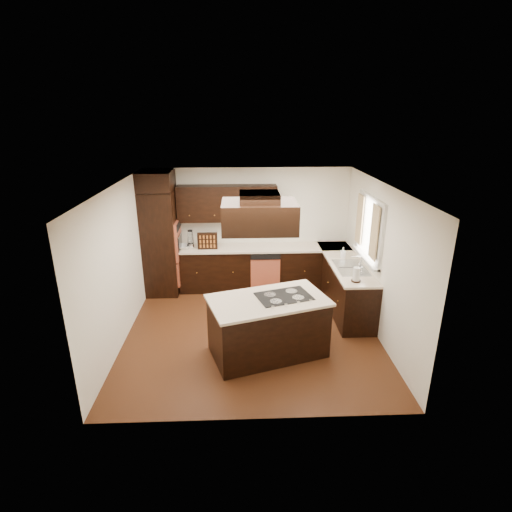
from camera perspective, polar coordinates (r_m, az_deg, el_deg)
name	(u,v)px	position (r m, az deg, el deg)	size (l,w,h in m)	color
floor	(252,331)	(6.99, -0.63, -10.68)	(4.20, 4.20, 0.02)	#5D3017
ceiling	(251,185)	(6.11, -0.72, 10.12)	(4.20, 4.20, 0.02)	silver
wall_back	(248,227)	(8.45, -1.10, 4.12)	(4.20, 0.02, 2.50)	silver
wall_front	(257,330)	(4.54, 0.13, -10.53)	(4.20, 0.02, 2.50)	silver
wall_left	(119,265)	(6.73, -18.94, -1.20)	(0.02, 4.20, 2.50)	silver
wall_right	(380,261)	(6.83, 17.30, -0.69)	(0.02, 4.20, 2.50)	silver
oven_column	(161,243)	(8.27, -13.42, 1.84)	(0.65, 0.75, 2.12)	black
wall_oven_face	(178,240)	(8.19, -11.05, 2.29)	(0.05, 0.62, 0.78)	#BC5639
base_cabinets_back	(251,268)	(8.42, -0.77, -1.77)	(2.93, 0.60, 0.88)	black
base_cabinets_right	(344,284)	(7.84, 12.46, -3.97)	(0.60, 2.40, 0.88)	black
countertop_back	(251,248)	(8.24, -0.79, 1.16)	(2.93, 0.63, 0.04)	beige
countertop_right	(345,262)	(7.66, 12.60, -0.82)	(0.63, 2.40, 0.04)	beige
upper_cabinets	(227,203)	(8.14, -4.15, 7.52)	(2.00, 0.34, 0.72)	black
dishwasher_front	(265,275)	(8.17, 1.34, -2.79)	(0.60, 0.05, 0.72)	#BC5639
window_frame	(370,228)	(7.20, 15.93, 3.83)	(0.06, 1.32, 1.12)	silver
window_pane	(371,228)	(7.20, 16.14, 3.83)	(0.00, 1.20, 1.00)	white
curtain_left	(374,232)	(6.78, 16.54, 3.24)	(0.02, 0.34, 0.90)	beige
curtain_right	(360,219)	(7.55, 14.58, 5.09)	(0.02, 0.34, 0.90)	beige
sink_rim	(351,267)	(7.34, 13.40, -1.61)	(0.52, 0.84, 0.01)	silver
island	(268,327)	(6.21, 1.71, -10.16)	(1.68, 0.92, 0.88)	black
island_top	(268,300)	(5.99, 1.75, -6.35)	(1.74, 0.98, 0.04)	beige
cooktop	(284,296)	(6.07, 4.00, -5.76)	(0.80, 0.53, 0.01)	black
range_hood	(259,216)	(5.65, 0.48, 5.67)	(1.05, 0.72, 0.42)	black
hood_duct	(259,197)	(5.59, 0.48, 8.41)	(0.55, 0.50, 0.13)	black
blender_base	(191,246)	(8.26, -9.29, 1.45)	(0.15, 0.15, 0.10)	silver
blender_pitcher	(190,237)	(8.21, -9.36, 2.64)	(0.13, 0.13, 0.26)	silver
spice_rack	(208,241)	(8.14, -6.94, 2.15)	(0.40, 0.10, 0.33)	black
mixing_bowl	(184,247)	(8.27, -10.28, 1.29)	(0.29, 0.29, 0.07)	silver
soap_bottle	(343,253)	(7.77, 12.33, 0.46)	(0.09, 0.10, 0.21)	silver
paper_towel	(356,275)	(6.73, 14.15, -2.60)	(0.11, 0.11, 0.25)	silver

